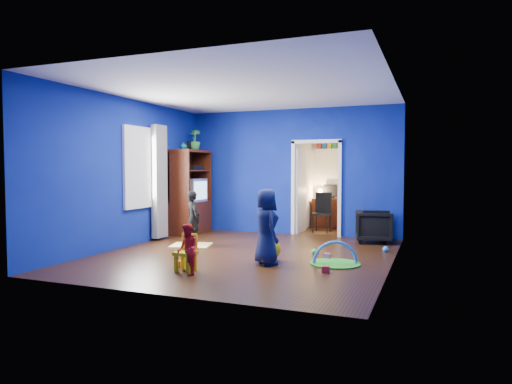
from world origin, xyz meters
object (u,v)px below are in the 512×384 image
at_px(child_navy, 266,227).
at_px(hopper_ball, 268,249).
at_px(kid_chair, 185,255).
at_px(study_desk, 330,213).
at_px(tv_armoire, 190,192).
at_px(armchair, 374,227).
at_px(child_black, 193,218).
at_px(folding_chair, 322,213).
at_px(toddler_red, 187,249).
at_px(vase, 183,146).
at_px(play_mat, 335,264).
at_px(crt_tv, 192,190).

height_order(child_navy, hopper_ball, child_navy).
xyz_separation_m(kid_chair, study_desk, (0.93, 5.79, 0.12)).
bearing_deg(tv_armoire, armchair, 3.29).
distance_m(hopper_ball, study_desk, 4.65).
bearing_deg(child_black, folding_chair, -87.42).
xyz_separation_m(tv_armoire, study_desk, (2.82, 2.30, -0.60)).
distance_m(child_navy, study_desk, 4.90).
height_order(armchair, toddler_red, toddler_red).
xyz_separation_m(child_navy, folding_chair, (-0.02, 3.94, -0.14)).
bearing_deg(tv_armoire, vase, -90.00).
height_order(play_mat, study_desk, study_desk).
bearing_deg(tv_armoire, toddler_red, -61.05).
distance_m(toddler_red, kid_chair, 0.28).
bearing_deg(child_navy, study_desk, -40.53).
xyz_separation_m(armchair, toddler_red, (-2.14, -3.93, 0.04)).
bearing_deg(play_mat, vase, 154.06).
xyz_separation_m(child_navy, study_desk, (-0.02, 4.90, -0.23)).
distance_m(kid_chair, folding_chair, 4.92).
distance_m(play_mat, study_desk, 4.62).
bearing_deg(child_black, toddler_red, 154.85).
relative_size(toddler_red, hopper_ball, 1.83).
distance_m(crt_tv, play_mat, 4.52).
height_order(crt_tv, hopper_ball, crt_tv).
height_order(hopper_ball, kid_chair, kid_chair).
distance_m(armchair, hopper_ball, 2.94).
height_order(toddler_red, tv_armoire, tv_armoire).
relative_size(child_navy, toddler_red, 1.63).
height_order(toddler_red, kid_chair, toddler_red).
xyz_separation_m(hopper_ball, play_mat, (1.07, 0.17, -0.19)).
distance_m(kid_chair, study_desk, 5.86).
relative_size(child_navy, vase, 6.91).
bearing_deg(folding_chair, toddler_red, -98.83).
distance_m(child_black, child_navy, 2.28).
relative_size(toddler_red, folding_chair, 0.81).
relative_size(child_navy, folding_chair, 1.31).
bearing_deg(folding_chair, hopper_ball, -90.42).
relative_size(tv_armoire, hopper_ball, 4.83).
relative_size(child_black, crt_tv, 1.55).
xyz_separation_m(armchair, tv_armoire, (-4.18, -0.24, 0.65)).
relative_size(tv_armoire, kid_chair, 3.92).
distance_m(toddler_red, crt_tv, 4.24).
height_order(child_black, play_mat, child_black).
bearing_deg(armchair, crt_tv, 82.20).
distance_m(armchair, tv_armoire, 4.24).
bearing_deg(child_navy, vase, 10.24).
xyz_separation_m(kid_chair, play_mat, (1.98, 1.30, -0.24)).
distance_m(child_navy, crt_tv, 3.84).
xyz_separation_m(child_navy, toddler_red, (-0.80, -1.09, -0.23)).
bearing_deg(vase, child_navy, -38.96).
height_order(crt_tv, folding_chair, crt_tv).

